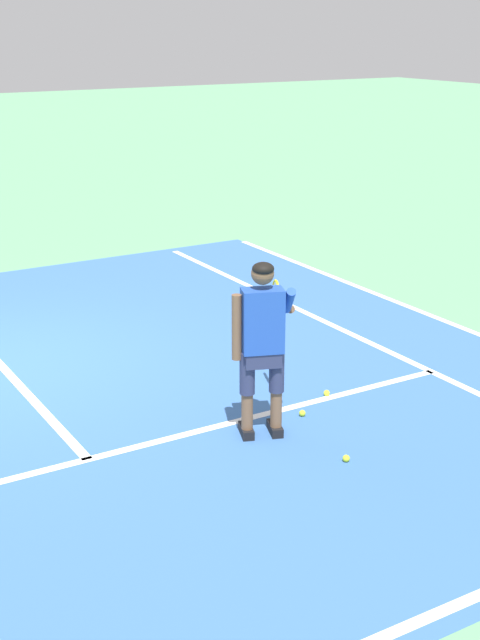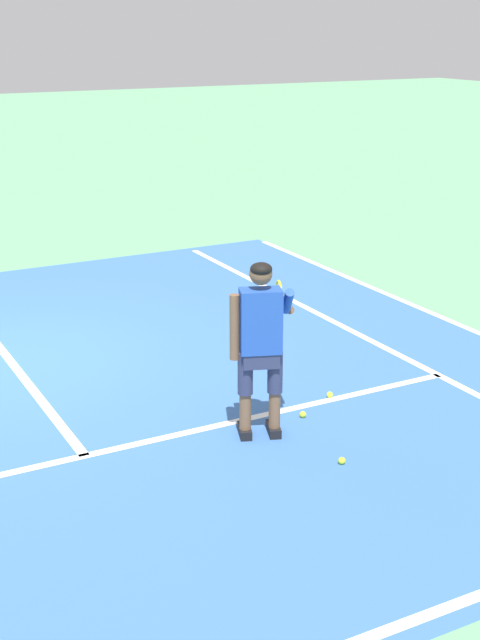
% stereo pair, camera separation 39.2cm
% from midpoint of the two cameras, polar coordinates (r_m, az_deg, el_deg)
% --- Properties ---
extents(ground_plane, '(80.00, 80.00, 0.00)m').
position_cam_midpoint_polar(ground_plane, '(10.59, -16.18, -2.83)').
color(ground_plane, '#609E70').
extents(court_inner_surface, '(10.98, 10.06, 0.00)m').
position_cam_midpoint_polar(court_inner_surface, '(9.58, -14.41, -4.96)').
color(court_inner_surface, '#3866A8').
rests_on(court_inner_surface, ground).
extents(line_service, '(8.23, 0.10, 0.01)m').
position_cam_midpoint_polar(line_service, '(8.22, -11.15, -8.81)').
color(line_service, white).
rests_on(line_service, ground).
extents(line_singles_right, '(0.10, 9.66, 0.01)m').
position_cam_midpoint_polar(line_singles_right, '(11.30, 5.88, -0.76)').
color(line_singles_right, white).
rests_on(line_singles_right, ground).
extents(line_doubles_right, '(0.10, 9.66, 0.01)m').
position_cam_midpoint_polar(line_doubles_right, '(12.14, 11.11, 0.36)').
color(line_doubles_right, white).
rests_on(line_doubles_right, ground).
extents(tennis_player, '(0.93, 1.00, 1.71)m').
position_cam_midpoint_polar(tennis_player, '(8.14, 0.08, -1.13)').
color(tennis_player, black).
rests_on(tennis_player, ground).
extents(tennis_ball_near_feet, '(0.07, 0.07, 0.07)m').
position_cam_midpoint_polar(tennis_ball_near_feet, '(8.06, 5.46, -8.88)').
color(tennis_ball_near_feet, '#CCE02D').
rests_on(tennis_ball_near_feet, ground).
extents(tennis_ball_by_baseline, '(0.07, 0.07, 0.07)m').
position_cam_midpoint_polar(tennis_ball_by_baseline, '(8.89, 2.77, -6.03)').
color(tennis_ball_by_baseline, '#CCE02D').
rests_on(tennis_ball_by_baseline, ground).
extents(tennis_ball_mid_court, '(0.07, 0.07, 0.07)m').
position_cam_midpoint_polar(tennis_ball_mid_court, '(9.37, 4.41, -4.72)').
color(tennis_ball_mid_court, '#CCE02D').
rests_on(tennis_ball_mid_court, ground).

